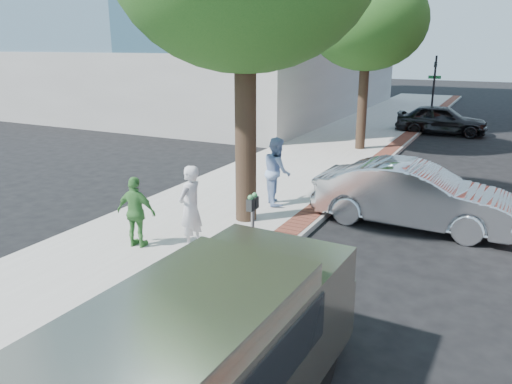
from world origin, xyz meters
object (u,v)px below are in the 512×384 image
Objects in this scene: bg_car at (441,120)px; van at (203,359)px; person_gray at (190,207)px; sedan_silver at (413,195)px; person_officer at (277,171)px; person_green at (136,212)px; parking_meter at (253,214)px.

bg_car is 22.74m from van.
sedan_silver is (3.95, 4.01, -0.27)m from person_gray.
person_officer is at bearing 111.09° from van.
person_officer reaches higher than bg_car.
person_green is 19.25m from bg_car.
person_green is at bearing 139.29° from van.
bg_car is at bearing 5.69° from sedan_silver.
bg_car is at bearing 174.54° from person_gray.
person_officer is 0.38× the size of sedan_silver.
sedan_silver is at bearing 60.33° from parking_meter.
person_gray is 3.70m from person_officer.
person_gray is 1.17× the size of person_green.
person_gray is at bearing 168.21° from bg_car.
van reaches higher than person_green.
person_green is (-1.41, -4.17, -0.15)m from person_officer.
bg_car is at bearing 92.84° from van.
parking_meter reaches higher than sedan_silver.
person_officer is at bearing 177.75° from person_gray.
parking_meter is at bearing 162.06° from person_officer.
person_officer is 8.52m from van.
person_officer is at bearing 107.95° from parking_meter.
sedan_silver is (5.02, 4.50, -0.14)m from person_green.
person_officer reaches higher than van.
parking_meter is 2.69m from person_green.
van is (3.15, -4.37, -0.03)m from person_gray.
person_officer is at bearing 167.41° from bg_car.
van is (-0.80, -8.37, 0.24)m from sedan_silver.
van is at bearing 177.74° from bg_car.
parking_meter is 4.03m from person_officer.
parking_meter is 0.81× the size of person_gray.
person_gray reaches higher than van.
person_officer is 0.36× the size of van.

